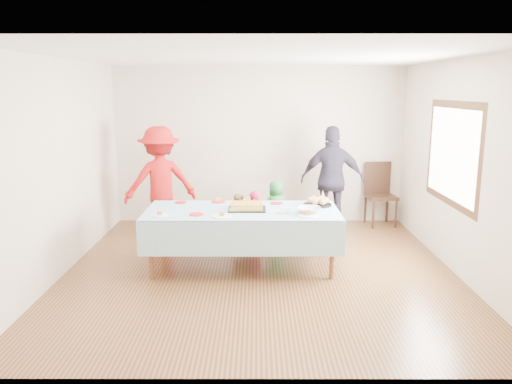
# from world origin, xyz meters

# --- Properties ---
(ground) EXTENTS (5.00, 5.00, 0.00)m
(ground) POSITION_xyz_m (0.00, 0.00, 0.00)
(ground) COLOR #4B2915
(ground) RESTS_ON ground
(room_walls) EXTENTS (5.04, 5.04, 2.72)m
(room_walls) POSITION_xyz_m (0.05, 0.00, 1.77)
(room_walls) COLOR beige
(room_walls) RESTS_ON ground
(party_table) EXTENTS (2.50, 1.10, 0.78)m
(party_table) POSITION_xyz_m (-0.23, 0.12, 0.72)
(party_table) COLOR brown
(party_table) RESTS_ON ground
(birthday_cake) EXTENTS (0.48, 0.37, 0.09)m
(birthday_cake) POSITION_xyz_m (-0.17, 0.13, 0.82)
(birthday_cake) COLOR black
(birthday_cake) RESTS_ON party_table
(rolls_tray) EXTENTS (0.38, 0.38, 0.11)m
(rolls_tray) POSITION_xyz_m (0.78, 0.37, 0.83)
(rolls_tray) COLOR black
(rolls_tray) RESTS_ON party_table
(punch_bowl) EXTENTS (0.30, 0.30, 0.07)m
(punch_bowl) POSITION_xyz_m (0.62, -0.05, 0.82)
(punch_bowl) COLOR silver
(punch_bowl) RESTS_ON party_table
(party_hat) EXTENTS (0.10, 0.10, 0.17)m
(party_hat) POSITION_xyz_m (0.88, 0.58, 0.86)
(party_hat) COLOR white
(party_hat) RESTS_ON party_table
(fork_pile) EXTENTS (0.24, 0.18, 0.07)m
(fork_pile) POSITION_xyz_m (0.30, -0.05, 0.81)
(fork_pile) COLOR white
(fork_pile) RESTS_ON party_table
(plate_red_far_a) EXTENTS (0.16, 0.16, 0.01)m
(plate_red_far_a) POSITION_xyz_m (-1.09, 0.52, 0.79)
(plate_red_far_a) COLOR red
(plate_red_far_a) RESTS_ON party_table
(plate_red_far_b) EXTENTS (0.19, 0.19, 0.01)m
(plate_red_far_b) POSITION_xyz_m (-0.57, 0.57, 0.79)
(plate_red_far_b) COLOR red
(plate_red_far_b) RESTS_ON party_table
(plate_red_far_c) EXTENTS (0.17, 0.17, 0.01)m
(plate_red_far_c) POSITION_xyz_m (-0.20, 0.48, 0.79)
(plate_red_far_c) COLOR red
(plate_red_far_c) RESTS_ON party_table
(plate_red_far_d) EXTENTS (0.17, 0.17, 0.01)m
(plate_red_far_d) POSITION_xyz_m (0.23, 0.48, 0.79)
(plate_red_far_d) COLOR red
(plate_red_far_d) RESTS_ON party_table
(plate_red_near) EXTENTS (0.18, 0.18, 0.01)m
(plate_red_near) POSITION_xyz_m (-0.79, -0.14, 0.79)
(plate_red_near) COLOR red
(plate_red_near) RESTS_ON party_table
(plate_white_left) EXTENTS (0.21, 0.21, 0.01)m
(plate_white_left) POSITION_xyz_m (-1.24, -0.18, 0.79)
(plate_white_left) COLOR white
(plate_white_left) RESTS_ON party_table
(plate_white_mid) EXTENTS (0.23, 0.23, 0.01)m
(plate_white_mid) POSITION_xyz_m (-0.47, -0.24, 0.79)
(plate_white_mid) COLOR white
(plate_white_mid) RESTS_ON party_table
(plate_white_right) EXTENTS (0.24, 0.24, 0.01)m
(plate_white_right) POSITION_xyz_m (0.59, -0.20, 0.79)
(plate_white_right) COLOR white
(plate_white_right) RESTS_ON party_table
(dining_chair) EXTENTS (0.52, 0.52, 1.08)m
(dining_chair) POSITION_xyz_m (2.09, 2.29, 0.60)
(dining_chair) COLOR black
(dining_chair) RESTS_ON ground
(toddler_left) EXTENTS (0.37, 0.31, 0.85)m
(toddler_left) POSITION_xyz_m (-0.09, 1.00, 0.42)
(toddler_left) COLOR #C01844
(toddler_left) RESTS_ON ground
(toddler_mid) EXTENTS (0.51, 0.43, 0.88)m
(toddler_mid) POSITION_xyz_m (0.27, 1.64, 0.44)
(toddler_mid) COLOR #297C3A
(toddler_mid) RESTS_ON ground
(toddler_right) EXTENTS (0.44, 0.37, 0.79)m
(toddler_right) POSITION_xyz_m (-0.33, 1.09, 0.39)
(toddler_right) COLOR #AA894F
(toddler_right) RESTS_ON ground
(adult_left) EXTENTS (1.28, 0.98, 1.75)m
(adult_left) POSITION_xyz_m (-1.57, 1.58, 0.88)
(adult_left) COLOR #B41816
(adult_left) RESTS_ON ground
(adult_right) EXTENTS (1.04, 0.48, 1.74)m
(adult_right) POSITION_xyz_m (1.19, 1.81, 0.87)
(adult_right) COLOR #302C3C
(adult_right) RESTS_ON ground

